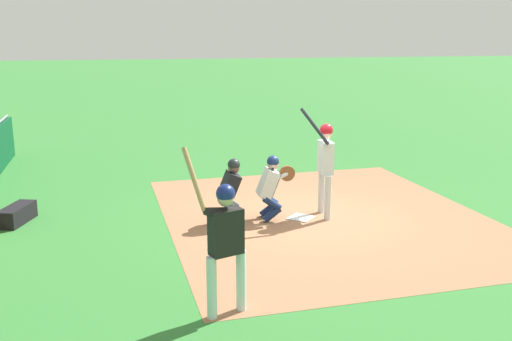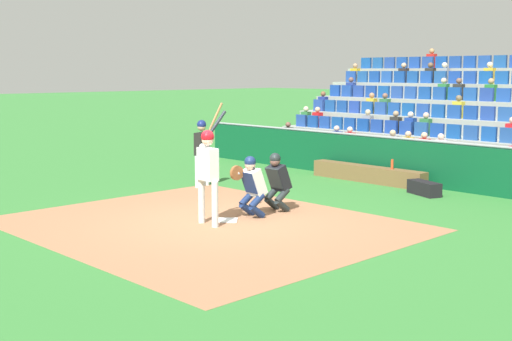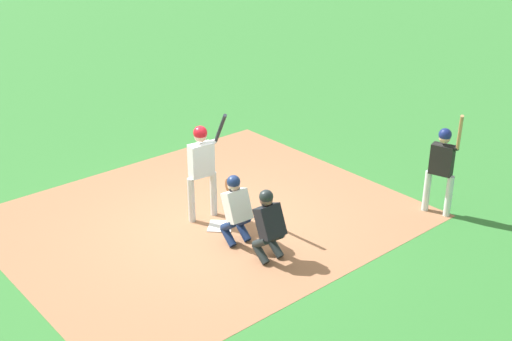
{
  "view_description": "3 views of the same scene",
  "coord_description": "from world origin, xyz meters",
  "px_view_note": "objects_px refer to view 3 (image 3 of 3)",
  "views": [
    {
      "loc": [
        10.27,
        -3.56,
        3.53
      ],
      "look_at": [
        0.34,
        -1.01,
        1.11
      ],
      "focal_mm": 40.19,
      "sensor_mm": 36.0,
      "label": 1
    },
    {
      "loc": [
        -10.09,
        8.66,
        2.99
      ],
      "look_at": [
        -0.08,
        -0.75,
        0.96
      ],
      "focal_mm": 47.25,
      "sensor_mm": 36.0,
      "label": 2
    },
    {
      "loc": [
        -6.37,
        -8.68,
        5.99
      ],
      "look_at": [
        0.43,
        -0.52,
        1.21
      ],
      "focal_mm": 46.09,
      "sensor_mm": 36.0,
      "label": 3
    }
  ],
  "objects_px": {
    "catcher_crouching": "(236,205)",
    "home_plate_umpire": "(268,222)",
    "batter_at_plate": "(202,161)",
    "home_plate_marker": "(220,226)",
    "on_deck_batter": "(442,162)"
  },
  "relations": [
    {
      "from": "catcher_crouching",
      "to": "on_deck_batter",
      "type": "distance_m",
      "value": 4.02
    },
    {
      "from": "catcher_crouching",
      "to": "on_deck_batter",
      "type": "xyz_separation_m",
      "value": [
        3.65,
        -1.65,
        0.36
      ]
    },
    {
      "from": "catcher_crouching",
      "to": "home_plate_umpire",
      "type": "xyz_separation_m",
      "value": [
        0.06,
        -0.81,
        -0.02
      ]
    },
    {
      "from": "batter_at_plate",
      "to": "on_deck_batter",
      "type": "relative_size",
      "value": 1.01
    },
    {
      "from": "home_plate_umpire",
      "to": "on_deck_batter",
      "type": "bearing_deg",
      "value": -13.09
    },
    {
      "from": "home_plate_marker",
      "to": "home_plate_umpire",
      "type": "relative_size",
      "value": 0.34
    },
    {
      "from": "home_plate_umpire",
      "to": "home_plate_marker",
      "type": "bearing_deg",
      "value": 88.49
    },
    {
      "from": "on_deck_batter",
      "to": "home_plate_marker",
      "type": "bearing_deg",
      "value": 147.74
    },
    {
      "from": "home_plate_marker",
      "to": "on_deck_batter",
      "type": "bearing_deg",
      "value": -32.26
    },
    {
      "from": "batter_at_plate",
      "to": "home_plate_umpire",
      "type": "height_order",
      "value": "batter_at_plate"
    },
    {
      "from": "home_plate_marker",
      "to": "on_deck_batter",
      "type": "distance_m",
      "value": 4.34
    },
    {
      "from": "catcher_crouching",
      "to": "home_plate_umpire",
      "type": "distance_m",
      "value": 0.81
    },
    {
      "from": "batter_at_plate",
      "to": "home_plate_umpire",
      "type": "bearing_deg",
      "value": -90.37
    },
    {
      "from": "home_plate_marker",
      "to": "batter_at_plate",
      "type": "bearing_deg",
      "value": 92.92
    },
    {
      "from": "batter_at_plate",
      "to": "home_plate_umpire",
      "type": "xyz_separation_m",
      "value": [
        -0.01,
        -1.89,
        -0.47
      ]
    }
  ]
}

